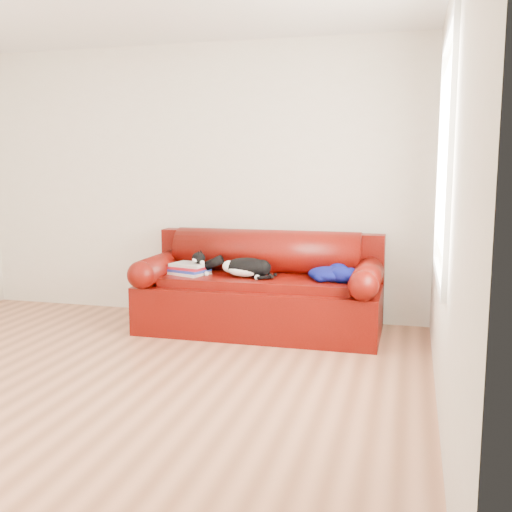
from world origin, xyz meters
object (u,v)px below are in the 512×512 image
Objects in this scene: book_stack at (189,269)px; cat at (246,268)px; blanket at (332,273)px; sofa_base at (260,305)px.

cat reaches higher than book_stack.
book_stack is 0.87× the size of blanket.
cat is at bearing -0.80° from book_stack.
sofa_base is 0.71m from book_stack.
sofa_base is 0.71m from blanket.
blanket is at bearing 1.34° from book_stack.
book_stack reaches higher than sofa_base.
blanket is (0.73, 0.04, -0.02)m from cat.
sofa_base is 0.37m from cat.
book_stack is 0.69× the size of cat.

